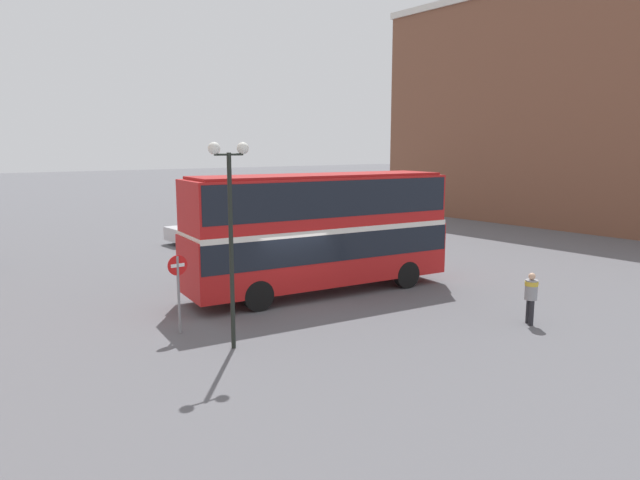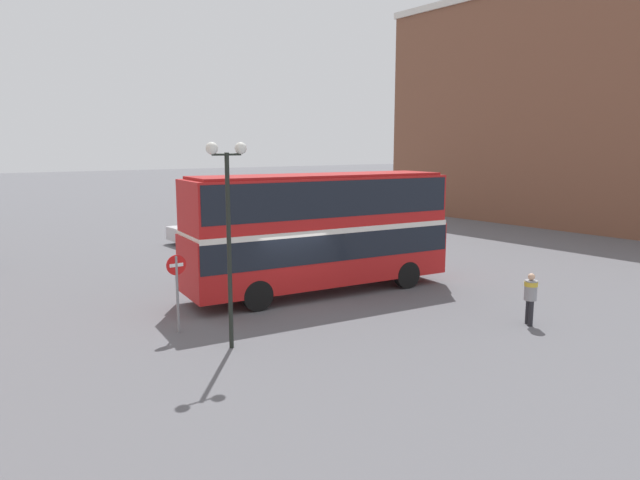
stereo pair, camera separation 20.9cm
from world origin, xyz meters
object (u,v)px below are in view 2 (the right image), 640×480
at_px(street_lamp_twin_globe, 228,204).
at_px(no_entry_sign, 177,281).
at_px(pedestrian_foreground, 530,293).
at_px(parked_car_kerb_near, 208,229).
at_px(double_decker_bus, 320,225).

distance_m(street_lamp_twin_globe, no_entry_sign, 3.23).
relative_size(pedestrian_foreground, street_lamp_twin_globe, 0.29).
bearing_deg(pedestrian_foreground, parked_car_kerb_near, -50.58).
bearing_deg(street_lamp_twin_globe, no_entry_sign, 107.52).
bearing_deg(parked_car_kerb_near, street_lamp_twin_globe, 64.74).
xyz_separation_m(double_decker_bus, no_entry_sign, (-6.26, -1.33, -1.00)).
relative_size(double_decker_bus, pedestrian_foreground, 6.39).
relative_size(double_decker_bus, parked_car_kerb_near, 2.40).
xyz_separation_m(double_decker_bus, parked_car_kerb_near, (1.78, 13.26, -1.83)).
distance_m(double_decker_bus, street_lamp_twin_globe, 6.70).
distance_m(double_decker_bus, no_entry_sign, 6.47).
height_order(street_lamp_twin_globe, no_entry_sign, street_lamp_twin_globe).
bearing_deg(no_entry_sign, pedestrian_foreground, -32.73).
height_order(double_decker_bus, street_lamp_twin_globe, street_lamp_twin_globe).
distance_m(parked_car_kerb_near, street_lamp_twin_globe, 18.50).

